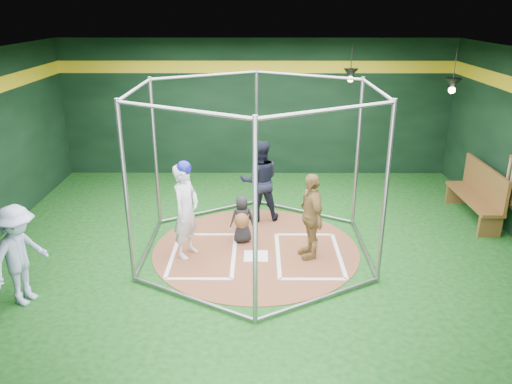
{
  "coord_description": "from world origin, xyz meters",
  "views": [
    {
      "loc": [
        0.04,
        -8.29,
        4.25
      ],
      "look_at": [
        0.0,
        0.1,
        1.1
      ],
      "focal_mm": 35.0,
      "sensor_mm": 36.0,
      "label": 1
    }
  ],
  "objects_px": {
    "umpire": "(260,181)",
    "dugout_bench": "(479,192)",
    "batter_figure": "(186,209)",
    "visitor_leopard": "(311,216)"
  },
  "relations": [
    {
      "from": "batter_figure",
      "to": "visitor_leopard",
      "type": "height_order",
      "value": "batter_figure"
    },
    {
      "from": "batter_figure",
      "to": "umpire",
      "type": "relative_size",
      "value": 1.05
    },
    {
      "from": "batter_figure",
      "to": "visitor_leopard",
      "type": "distance_m",
      "value": 2.19
    },
    {
      "from": "batter_figure",
      "to": "umpire",
      "type": "xyz_separation_m",
      "value": [
        1.3,
        1.63,
        -0.03
      ]
    },
    {
      "from": "umpire",
      "to": "dugout_bench",
      "type": "xyz_separation_m",
      "value": [
        4.57,
        0.05,
        -0.27
      ]
    },
    {
      "from": "batter_figure",
      "to": "dugout_bench",
      "type": "xyz_separation_m",
      "value": [
        5.87,
        1.69,
        -0.3
      ]
    },
    {
      "from": "batter_figure",
      "to": "umpire",
      "type": "distance_m",
      "value": 2.08
    },
    {
      "from": "umpire",
      "to": "dugout_bench",
      "type": "relative_size",
      "value": 0.85
    },
    {
      "from": "dugout_bench",
      "to": "visitor_leopard",
      "type": "bearing_deg",
      "value": -155.05
    },
    {
      "from": "umpire",
      "to": "dugout_bench",
      "type": "height_order",
      "value": "umpire"
    }
  ]
}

